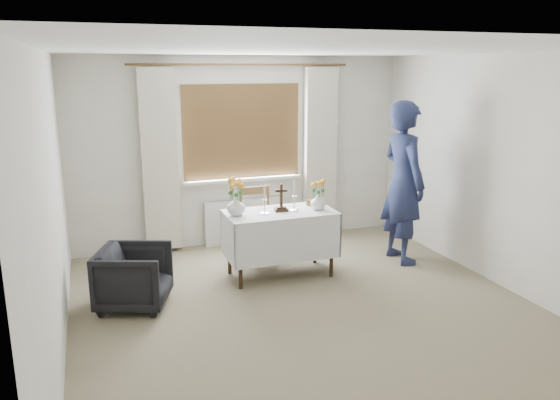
# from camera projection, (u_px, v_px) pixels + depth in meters

# --- Properties ---
(ground) EXTENTS (5.00, 5.00, 0.00)m
(ground) POSITION_uv_depth(u_px,v_px,m) (313.00, 316.00, 5.30)
(ground) COLOR #807258
(ground) RESTS_ON ground
(altar_table) EXTENTS (1.24, 0.64, 0.76)m
(altar_table) POSITION_uv_depth(u_px,v_px,m) (280.00, 244.00, 6.25)
(altar_table) COLOR silver
(altar_table) RESTS_ON ground
(wooden_chair) EXTENTS (0.44, 0.44, 0.90)m
(wooden_chair) POSITION_uv_depth(u_px,v_px,m) (258.00, 224.00, 6.78)
(wooden_chair) COLOR brown
(wooden_chair) RESTS_ON ground
(armchair) EXTENTS (0.86, 0.85, 0.62)m
(armchair) POSITION_uv_depth(u_px,v_px,m) (134.00, 277.00, 5.45)
(armchair) COLOR black
(armchair) RESTS_ON ground
(person) EXTENTS (0.49, 0.73, 1.97)m
(person) POSITION_uv_depth(u_px,v_px,m) (403.00, 183.00, 6.61)
(person) COLOR navy
(person) RESTS_ON ground
(radiator) EXTENTS (1.10, 0.10, 0.60)m
(radiator) POSITION_uv_depth(u_px,v_px,m) (245.00, 221.00, 7.45)
(radiator) COLOR silver
(radiator) RESTS_ON ground
(wooden_cross) EXTENTS (0.16, 0.12, 0.32)m
(wooden_cross) POSITION_uv_depth(u_px,v_px,m) (281.00, 198.00, 6.15)
(wooden_cross) COLOR black
(wooden_cross) RESTS_ON altar_table
(candlestick_left) EXTENTS (0.13, 0.13, 0.34)m
(candlestick_left) POSITION_uv_depth(u_px,v_px,m) (265.00, 199.00, 6.03)
(candlestick_left) COLOR silver
(candlestick_left) RESTS_ON altar_table
(candlestick_right) EXTENTS (0.11, 0.11, 0.35)m
(candlestick_right) POSITION_uv_depth(u_px,v_px,m) (294.00, 196.00, 6.15)
(candlestick_right) COLOR silver
(candlestick_right) RESTS_ON altar_table
(flower_vase_left) EXTENTS (0.26, 0.26, 0.21)m
(flower_vase_left) POSITION_uv_depth(u_px,v_px,m) (236.00, 206.00, 5.99)
(flower_vase_left) COLOR silver
(flower_vase_left) RESTS_ON altar_table
(flower_vase_right) EXTENTS (0.20, 0.20, 0.19)m
(flower_vase_right) POSITION_uv_depth(u_px,v_px,m) (318.00, 202.00, 6.23)
(flower_vase_right) COLOR silver
(flower_vase_right) RESTS_ON altar_table
(wicker_basket) EXTENTS (0.21, 0.21, 0.07)m
(wicker_basket) POSITION_uv_depth(u_px,v_px,m) (314.00, 202.00, 6.45)
(wicker_basket) COLOR brown
(wicker_basket) RESTS_ON altar_table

